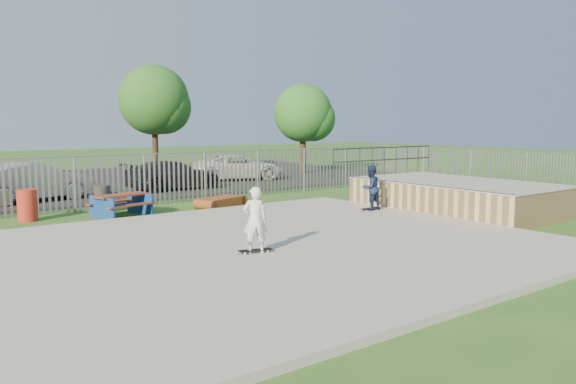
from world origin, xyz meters
TOP-DOWN VIEW (x-y plane):
  - ground at (0.00, 0.00)m, footprint 120.00×120.00m
  - concrete_slab at (0.00, 0.00)m, footprint 15.00×12.00m
  - quarter_pipe at (9.50, 1.04)m, footprint 5.50×7.05m
  - fence at (1.00, 4.59)m, footprint 26.04×16.02m
  - picnic_table at (-0.62, 7.11)m, footprint 2.12×1.89m
  - funbox at (3.24, 7.08)m, footprint 1.99×1.45m
  - trash_bin_red at (-3.41, 8.01)m, footprint 0.62×0.62m
  - trash_bin_grey at (-0.84, 8.41)m, footprint 0.58×0.58m
  - parking_lot at (0.00, 19.00)m, footprint 40.00×18.00m
  - car_silver at (-2.18, 12.80)m, footprint 5.01×2.56m
  - car_dark at (4.16, 13.21)m, footprint 4.79×2.09m
  - car_white at (9.16, 15.41)m, footprint 5.55×3.82m
  - tree_mid at (7.43, 22.85)m, footprint 4.46×4.46m
  - tree_right at (14.67, 16.61)m, footprint 3.66×3.66m
  - skateboard_a at (6.51, 2.37)m, footprint 0.80×0.22m
  - skateboard_b at (-0.30, -0.71)m, footprint 0.82×0.41m
  - skater_navy at (6.51, 2.37)m, footprint 0.77×0.61m
  - skater_white at (-0.30, -0.71)m, footprint 0.67×0.58m

SIDE VIEW (x-z plane):
  - ground at x=0.00m, z-range 0.00..0.00m
  - parking_lot at x=0.00m, z-range 0.00..0.02m
  - concrete_slab at x=0.00m, z-range 0.00..0.15m
  - funbox at x=3.24m, z-range 0.00..0.36m
  - skateboard_a at x=6.51m, z-range 0.15..0.23m
  - skateboard_b at x=-0.30m, z-range 0.15..0.23m
  - picnic_table at x=-0.62m, z-range 0.01..0.77m
  - trash_bin_grey at x=-0.84m, z-range 0.00..0.96m
  - trash_bin_red at x=-3.41m, z-range 0.00..1.03m
  - quarter_pipe at x=9.50m, z-range -0.54..1.65m
  - car_dark at x=4.16m, z-range 0.02..1.39m
  - car_white at x=9.16m, z-range 0.02..1.43m
  - car_silver at x=-2.18m, z-range 0.02..1.59m
  - skater_navy at x=6.51m, z-range 0.15..1.71m
  - skater_white at x=-0.30m, z-range 0.15..1.71m
  - fence at x=1.00m, z-range 0.00..2.00m
  - tree_right at x=14.67m, z-range 0.97..6.62m
  - tree_mid at x=7.43m, z-range 1.19..8.08m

